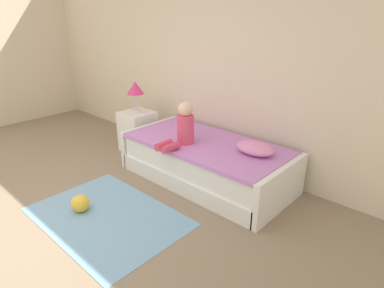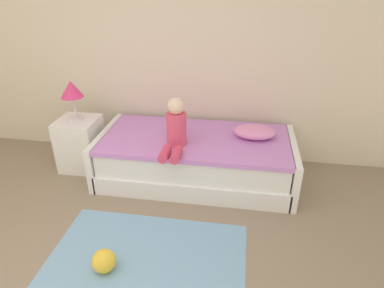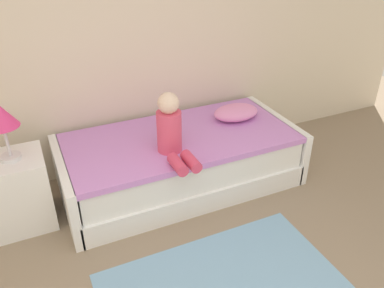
{
  "view_description": "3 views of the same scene",
  "coord_description": "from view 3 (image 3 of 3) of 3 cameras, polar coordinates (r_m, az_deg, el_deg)",
  "views": [
    {
      "loc": [
        2.88,
        -0.77,
        1.93
      ],
      "look_at": [
        0.57,
        1.75,
        0.55
      ],
      "focal_mm": 30.24,
      "sensor_mm": 36.0,
      "label": 1
    },
    {
      "loc": [
        1.03,
        -1.19,
        2.11
      ],
      "look_at": [
        0.57,
        1.75,
        0.55
      ],
      "focal_mm": 31.6,
      "sensor_mm": 36.0,
      "label": 2
    },
    {
      "loc": [
        -0.59,
        -0.78,
        2.14
      ],
      "look_at": [
        0.57,
        1.75,
        0.55
      ],
      "focal_mm": 36.68,
      "sensor_mm": 36.0,
      "label": 3
    }
  ],
  "objects": [
    {
      "name": "pillow",
      "position": [
        3.73,
        6.4,
        4.59
      ],
      "size": [
        0.44,
        0.3,
        0.13
      ],
      "primitive_type": "ellipsoid",
      "color": "#EA8CC6",
      "rests_on": "bed"
    },
    {
      "name": "child_figure",
      "position": [
        3.09,
        -3.02,
        2.02
      ],
      "size": [
        0.2,
        0.51,
        0.5
      ],
      "color": "#E04C6B",
      "rests_on": "bed"
    },
    {
      "name": "bed",
      "position": [
        3.56,
        -1.68,
        -2.43
      ],
      "size": [
        2.11,
        1.0,
        0.5
      ],
      "color": "white",
      "rests_on": "ground"
    },
    {
      "name": "table_lamp",
      "position": [
        3.06,
        -26.09,
        3.41
      ],
      "size": [
        0.24,
        0.24,
        0.45
      ],
      "color": "silver",
      "rests_on": "nightstand"
    },
    {
      "name": "nightstand",
      "position": [
        3.36,
        -23.7,
        -6.33
      ],
      "size": [
        0.44,
        0.44,
        0.6
      ],
      "primitive_type": "cube",
      "color": "white",
      "rests_on": "ground"
    },
    {
      "name": "wall_rear",
      "position": [
        3.5,
        -15.09,
        17.43
      ],
      "size": [
        7.2,
        0.1,
        2.9
      ],
      "primitive_type": "cube",
      "color": "beige",
      "rests_on": "ground"
    }
  ]
}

